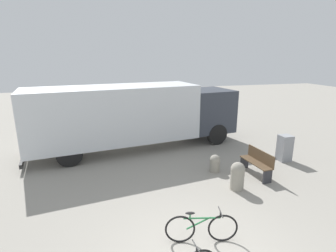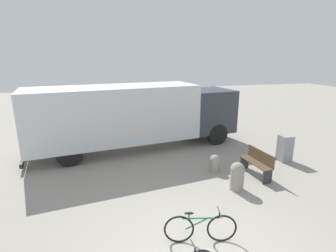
# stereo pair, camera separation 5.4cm
# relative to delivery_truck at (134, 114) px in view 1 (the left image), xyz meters

# --- Properties ---
(delivery_truck) EXTENTS (9.74, 3.53, 2.91)m
(delivery_truck) POSITION_rel_delivery_truck_xyz_m (0.00, 0.00, 0.00)
(delivery_truck) COLOR silver
(delivery_truck) RESTS_ON ground
(park_bench) EXTENTS (0.49, 1.44, 0.93)m
(park_bench) POSITION_rel_delivery_truck_xyz_m (3.82, -3.98, -1.14)
(park_bench) COLOR brown
(park_bench) RESTS_ON ground
(bicycle_middle) EXTENTS (1.65, 0.52, 0.79)m
(bicycle_middle) POSITION_rel_delivery_truck_xyz_m (0.55, -6.75, -1.27)
(bicycle_middle) COLOR black
(bicycle_middle) RESTS_ON ground
(bollard_near_bench) EXTENTS (0.46, 0.46, 0.92)m
(bollard_near_bench) POSITION_rel_delivery_truck_xyz_m (2.61, -4.72, -1.15)
(bollard_near_bench) COLOR gray
(bollard_near_bench) RESTS_ON ground
(bollard_far_bench) EXTENTS (0.39, 0.39, 0.66)m
(bollard_far_bench) POSITION_rel_delivery_truck_xyz_m (2.48, -3.31, -1.30)
(bollard_far_bench) COLOR gray
(bollard_far_bench) RESTS_ON ground
(utility_box) EXTENTS (0.47, 0.46, 1.07)m
(utility_box) POSITION_rel_delivery_truck_xyz_m (5.69, -3.05, -1.11)
(utility_box) COLOR gray
(utility_box) RESTS_ON ground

